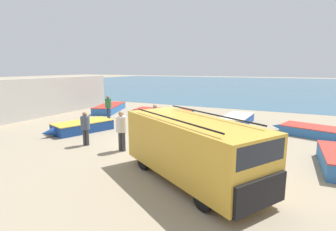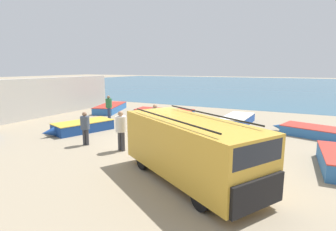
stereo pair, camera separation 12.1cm
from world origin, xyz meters
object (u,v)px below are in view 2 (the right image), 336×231
(fishing_rowboat_4, at_px, (111,108))
(fisherman_0, at_px, (121,127))
(fishing_rowboat_0, at_px, (81,127))
(fishing_rowboat_3, at_px, (314,131))
(parked_van, at_px, (190,147))
(fishing_rowboat_1, at_px, (162,113))
(fisherman_3, at_px, (85,125))
(fishing_rowboat_2, at_px, (238,119))
(fisherman_2, at_px, (155,116))
(fisherman_1, at_px, (109,105))

(fishing_rowboat_4, xyz_separation_m, fisherman_0, (7.32, -8.45, 0.78))
(fishing_rowboat_0, relative_size, fishing_rowboat_3, 0.98)
(parked_van, xyz_separation_m, fishing_rowboat_0, (-8.04, 3.38, -0.83))
(fishing_rowboat_1, distance_m, fisherman_3, 7.98)
(fishing_rowboat_0, xyz_separation_m, fishing_rowboat_2, (7.59, 6.25, -0.02))
(parked_van, xyz_separation_m, fisherman_3, (-5.90, 1.51, -0.17))
(fishing_rowboat_3, xyz_separation_m, fisherman_2, (-7.82, -3.44, 0.74))
(fishing_rowboat_1, xyz_separation_m, fisherman_3, (0.08, -7.95, 0.66))
(parked_van, relative_size, fishing_rowboat_4, 1.09)
(fishing_rowboat_4, bearing_deg, fisherman_2, -146.02)
(fishing_rowboat_0, height_order, fishing_rowboat_3, fishing_rowboat_0)
(parked_van, distance_m, fisherman_1, 11.56)
(parked_van, distance_m, fisherman_0, 4.17)
(fisherman_3, bearing_deg, parked_van, -116.74)
(fishing_rowboat_0, distance_m, fishing_rowboat_4, 7.34)
(fishing_rowboat_2, bearing_deg, fishing_rowboat_0, 132.93)
(parked_van, height_order, fisherman_1, parked_van)
(fishing_rowboat_1, bearing_deg, fisherman_3, 83.64)
(fishing_rowboat_3, height_order, fisherman_0, fisherman_0)
(fishing_rowboat_4, height_order, fisherman_3, fisherman_3)
(fishing_rowboat_2, height_order, fishing_rowboat_4, fishing_rowboat_4)
(fishing_rowboat_4, relative_size, fisherman_3, 3.24)
(fishing_rowboat_2, xyz_separation_m, fisherman_1, (-8.63, -2.48, 0.73))
(fishing_rowboat_0, xyz_separation_m, fishing_rowboat_1, (2.06, 6.07, 0.01))
(fishing_rowboat_0, distance_m, fisherman_0, 4.62)
(fishing_rowboat_0, relative_size, fisherman_3, 2.52)
(fishing_rowboat_3, xyz_separation_m, fishing_rowboat_4, (-15.07, 1.83, 0.02))
(parked_van, relative_size, fisherman_2, 3.36)
(fisherman_1, bearing_deg, fishing_rowboat_4, -116.98)
(fishing_rowboat_2, bearing_deg, fisherman_0, 160.53)
(fishing_rowboat_1, bearing_deg, fisherman_0, 98.04)
(parked_van, xyz_separation_m, fishing_rowboat_1, (-5.98, 9.46, -0.83))
(fisherman_1, distance_m, fisherman_2, 5.67)
(fishing_rowboat_0, relative_size, fisherman_1, 2.39)
(fishing_rowboat_4, distance_m, fisherman_0, 11.21)
(parked_van, height_order, fisherman_0, parked_van)
(fishing_rowboat_0, bearing_deg, fishing_rowboat_3, 130.96)
(fishing_rowboat_1, height_order, fisherman_1, fisherman_1)
(fisherman_0, height_order, fisherman_1, fisherman_0)
(parked_van, bearing_deg, fisherman_2, 161.04)
(parked_van, bearing_deg, fishing_rowboat_1, 153.56)
(fishing_rowboat_2, relative_size, fisherman_3, 2.58)
(fisherman_0, height_order, fisherman_3, fisherman_0)
(fishing_rowboat_0, distance_m, fisherman_3, 2.93)
(fisherman_2, bearing_deg, fishing_rowboat_1, 15.67)
(fishing_rowboat_0, distance_m, fishing_rowboat_1, 6.41)
(fishing_rowboat_3, bearing_deg, fisherman_1, 21.73)
(fishing_rowboat_4, bearing_deg, fishing_rowboat_1, -116.05)
(fishing_rowboat_3, relative_size, fisherman_0, 2.31)
(parked_van, distance_m, fishing_rowboat_2, 9.68)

